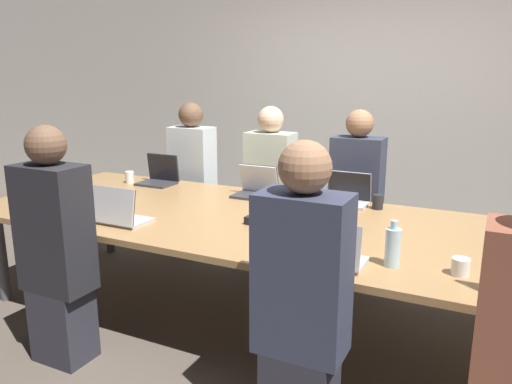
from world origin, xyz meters
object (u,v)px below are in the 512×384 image
object	(u,v)px
laptop_far_center	(348,195)
cup_far_left	(130,177)
person_far_left	(193,179)
person_far_midleft	(270,190)
laptop_far_left	(160,175)
person_near_left	(56,250)
bottle_near_midright	(393,247)
person_far_center	(356,199)
stapler	(253,218)
person_near_midright	(302,302)
cup_near_right	(461,267)
laptop_far_midleft	(257,187)
cup_near_midright	(282,249)
cup_far_center	(378,202)
laptop_near_midright	(332,253)
laptop_near_left	(117,213)

from	to	relation	value
laptop_far_center	cup_far_left	xyz separation A→B (m)	(-1.90, -0.15, -0.02)
person_far_left	person_far_midleft	xyz separation A→B (m)	(0.83, -0.06, -0.00)
cup_far_left	laptop_far_left	bearing A→B (deg)	20.64
person_near_left	bottle_near_midright	world-z (taller)	person_near_left
person_near_left	person_far_left	distance (m)	1.99
person_far_center	person_near_left	world-z (taller)	person_near_left
cup_far_left	stapler	size ratio (longest dim) A/B	0.66
person_near_midright	cup_near_right	size ratio (longest dim) A/B	16.60
person_far_center	laptop_far_left	bearing A→B (deg)	-165.99
person_far_left	stapler	xyz separation A→B (m)	(1.19, -1.10, 0.07)
person_far_center	laptop_far_left	xyz separation A→B (m)	(-1.63, -0.41, 0.12)
person_far_left	laptop_far_midleft	distance (m)	1.03
person_near_midright	bottle_near_midright	xyz separation A→B (m)	(0.29, 0.49, 0.14)
laptop_far_midleft	cup_near_midright	bearing A→B (deg)	-57.98
laptop_far_left	cup_near_right	world-z (taller)	laptop_far_left
cup_far_center	person_far_midleft	distance (m)	1.08
laptop_far_center	person_near_left	distance (m)	2.02
person_near_left	cup_far_left	xyz separation A→B (m)	(-0.66, 1.42, 0.10)
person_far_left	laptop_near_midright	size ratio (longest dim) A/B	4.45
cup_far_center	laptop_far_left	size ratio (longest dim) A/B	0.33
cup_far_center	laptop_far_left	world-z (taller)	laptop_far_left
person_far_center	cup_far_center	size ratio (longest dim) A/B	13.46
stapler	laptop_near_left	bearing A→B (deg)	-144.79
person_near_left	person_far_midleft	xyz separation A→B (m)	(0.48, 1.90, -0.00)
laptop_near_left	cup_near_right	size ratio (longest dim) A/B	4.19
laptop_near_left	person_near_left	distance (m)	0.46
person_far_center	laptop_near_left	xyz separation A→B (m)	(-1.15, -1.48, 0.12)
person_far_center	cup_far_left	bearing A→B (deg)	-165.08
cup_near_midright	cup_near_right	distance (m)	0.88
laptop_near_midright	cup_near_right	bearing A→B (deg)	-164.83
cup_near_midright	bottle_near_midright	xyz separation A→B (m)	(0.55, 0.12, 0.06)
laptop_near_midright	cup_near_right	world-z (taller)	laptop_near_midright
person_near_midright	laptop_far_midleft	world-z (taller)	person_near_midright
laptop_near_midright	stapler	bearing A→B (deg)	-35.75
person_far_center	person_far_left	size ratio (longest dim) A/B	0.99
cup_far_left	person_near_midright	xyz separation A→B (m)	(2.16, -1.42, -0.09)
person_near_midright	cup_near_right	bearing A→B (deg)	-139.48
laptop_near_left	bottle_near_midright	world-z (taller)	laptop_near_left
laptop_near_left	laptop_far_center	bearing A→B (deg)	-136.06
person_near_left	laptop_near_midright	distance (m)	1.57
laptop_near_left	laptop_far_left	world-z (taller)	laptop_far_left
person_near_midright	cup_near_midright	world-z (taller)	person_near_midright
person_far_center	cup_near_midright	bearing A→B (deg)	-89.22
bottle_near_midright	cup_near_midright	bearing A→B (deg)	-167.66
person_far_left	cup_near_midright	distance (m)	2.26
laptop_near_left	person_far_midleft	distance (m)	1.52
cup_near_right	laptop_far_left	bearing A→B (deg)	158.33
laptop_far_center	laptop_far_midleft	xyz separation A→B (m)	(-0.70, -0.09, 0.00)
laptop_far_center	stapler	xyz separation A→B (m)	(-0.42, -0.72, -0.04)
person_far_left	cup_near_right	world-z (taller)	person_far_left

